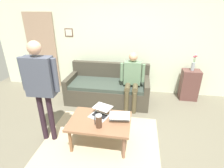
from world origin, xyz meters
The scene contains 13 objects.
ground_plane centered at (0.00, 0.00, 0.00)m, with size 7.68×7.68×0.00m, color #696351.
area_rug centered at (0.13, 0.13, 0.00)m, with size 2.01×1.90×0.01m, color tan.
back_wall centered at (0.00, -2.20, 1.35)m, with size 7.04×0.11×2.70m.
interior_door centered at (2.24, -2.11, 1.02)m, with size 0.82×0.09×2.05m.
couch centered at (0.28, -1.52, 0.31)m, with size 1.97×0.89×0.88m.
coffee_table centered at (0.13, 0.03, 0.42)m, with size 1.01×0.70×0.47m.
laptop_left centered at (0.16, -0.12, 0.52)m, with size 0.41×0.44×0.13m.
laptop_center centered at (-0.18, -0.07, 0.51)m, with size 0.36×0.32×0.13m.
french_press centered at (0.11, 0.20, 0.58)m, with size 0.12×0.10×0.25m.
side_shelf centered at (-1.72, -1.90, 0.38)m, with size 0.42×0.32×0.76m.
flower_vase centered at (-1.72, -1.90, 0.94)m, with size 0.09×0.08×0.40m.
person_standing centered at (1.06, 0.06, 1.12)m, with size 0.61×0.21×1.75m.
person_seated centered at (-0.31, -1.29, 0.73)m, with size 0.55×0.51×1.28m.
Camera 1 is at (-0.45, 2.36, 2.21)m, focal length 28.23 mm.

